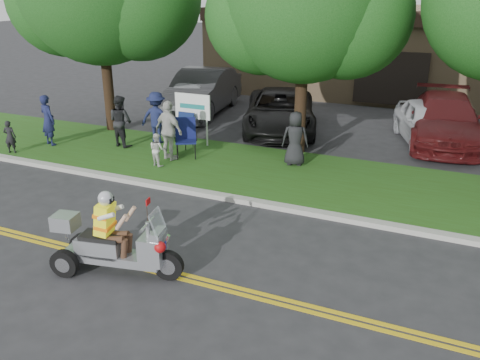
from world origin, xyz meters
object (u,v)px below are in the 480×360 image
at_px(lawn_chair_b, 186,135).
at_px(parked_car_left, 202,92).
at_px(parked_car_far_left, 190,98).
at_px(parked_car_far_right, 429,123).
at_px(spectator_adult_left, 48,120).
at_px(trike_scooter, 112,245).
at_px(spectator_adult_mid, 121,121).
at_px(parked_car_right, 445,120).
at_px(parked_car_mid, 280,111).
at_px(lawn_chair_a, 184,128).
at_px(spectator_adult_right, 169,131).

height_order(lawn_chair_b, parked_car_left, parked_car_left).
bearing_deg(parked_car_far_left, parked_car_far_right, -16.36).
relative_size(spectator_adult_left, parked_car_far_right, 0.39).
bearing_deg(parked_car_far_left, parked_car_left, 67.95).
relative_size(trike_scooter, parked_car_far_right, 0.59).
relative_size(spectator_adult_left, parked_car_left, 0.30).
xyz_separation_m(spectator_adult_mid, parked_car_right, (9.40, 5.03, -0.14)).
bearing_deg(parked_car_right, parked_car_far_left, 175.23).
bearing_deg(parked_car_mid, lawn_chair_a, -139.88).
xyz_separation_m(lawn_chair_b, parked_car_left, (-2.43, 5.53, 0.13)).
height_order(trike_scooter, lawn_chair_a, trike_scooter).
height_order(lawn_chair_a, parked_car_right, parked_car_right).
distance_m(parked_car_mid, parked_car_right, 5.58).
height_order(lawn_chair_b, parked_car_far_right, parked_car_far_right).
xyz_separation_m(parked_car_mid, parked_car_right, (5.51, 0.88, 0.05)).
height_order(lawn_chair_b, parked_car_right, parked_car_right).
bearing_deg(spectator_adult_mid, trike_scooter, 137.85).
height_order(spectator_adult_mid, parked_car_far_left, spectator_adult_mid).
distance_m(lawn_chair_a, spectator_adult_mid, 2.03).
xyz_separation_m(lawn_chair_a, spectator_adult_left, (-4.08, -1.62, 0.20)).
bearing_deg(parked_car_left, lawn_chair_a, -76.17).
height_order(trike_scooter, spectator_adult_left, spectator_adult_left).
bearing_deg(trike_scooter, lawn_chair_b, 97.03).
distance_m(spectator_adult_mid, parked_car_left, 5.47).
xyz_separation_m(lawn_chair_a, parked_car_far_left, (-1.97, 3.92, 0.04)).
bearing_deg(lawn_chair_b, lawn_chair_a, 93.61).
bearing_deg(parked_car_far_right, lawn_chair_a, -170.41).
distance_m(trike_scooter, parked_car_far_right, 11.88).
bearing_deg(spectator_adult_left, parked_car_left, -93.30).
bearing_deg(trike_scooter, parked_car_far_right, 56.82).
bearing_deg(parked_car_far_right, parked_car_far_left, 160.55).
bearing_deg(parked_car_mid, parked_car_far_left, 153.39).
bearing_deg(spectator_adult_left, parked_car_right, -137.35).
relative_size(trike_scooter, parked_car_far_left, 0.55).
distance_m(parked_car_far_left, parked_car_right, 9.51).
xyz_separation_m(trike_scooter, parked_car_left, (-4.49, 11.80, 0.33)).
bearing_deg(lawn_chair_a, trike_scooter, -69.18).
bearing_deg(spectator_adult_right, trike_scooter, 127.39).
xyz_separation_m(trike_scooter, parked_car_far_right, (4.45, 11.02, 0.15)).
height_order(lawn_chair_a, parked_car_far_left, parked_car_far_left).
bearing_deg(trike_scooter, spectator_adult_left, 129.51).
xyz_separation_m(parked_car_far_left, parked_car_mid, (3.99, -0.53, -0.03)).
distance_m(lawn_chair_a, spectator_adult_right, 1.36).
bearing_deg(lawn_chair_b, parked_car_left, 84.11).
relative_size(trike_scooter, parked_car_right, 0.45).
xyz_separation_m(spectator_adult_mid, parked_car_left, (-0.02, 5.47, -0.04)).
relative_size(spectator_adult_mid, parked_car_right, 0.30).
xyz_separation_m(lawn_chair_b, parked_car_mid, (1.48, 4.21, -0.03)).
distance_m(spectator_adult_right, parked_car_right, 9.16).
bearing_deg(lawn_chair_a, parked_car_mid, 59.87).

